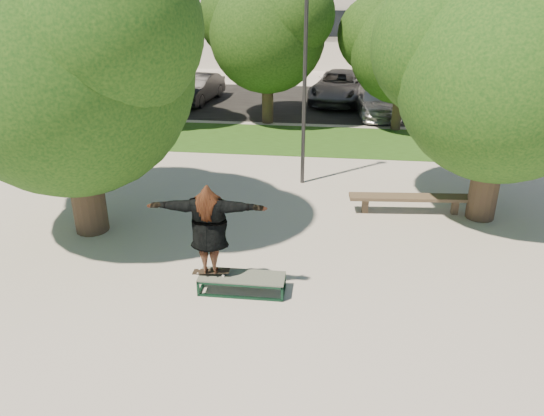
# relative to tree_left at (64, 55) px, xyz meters

# --- Properties ---
(ground) EXTENTS (120.00, 120.00, 0.00)m
(ground) POSITION_rel_tree_left_xyz_m (4.29, -1.09, -4.42)
(ground) COLOR #9D9890
(ground) RESTS_ON ground
(grass_strip) EXTENTS (30.00, 4.00, 0.02)m
(grass_strip) POSITION_rel_tree_left_xyz_m (5.29, 8.41, -4.41)
(grass_strip) COLOR #234313
(grass_strip) RESTS_ON ground
(asphalt_strip) EXTENTS (40.00, 8.00, 0.01)m
(asphalt_strip) POSITION_rel_tree_left_xyz_m (4.29, 14.91, -4.42)
(asphalt_strip) COLOR black
(asphalt_strip) RESTS_ON ground
(tree_left) EXTENTS (6.96, 5.95, 7.12)m
(tree_left) POSITION_rel_tree_left_xyz_m (0.00, 0.00, 0.00)
(tree_left) COLOR #38281E
(tree_left) RESTS_ON ground
(tree_right) EXTENTS (6.24, 5.33, 6.51)m
(tree_right) POSITION_rel_tree_left_xyz_m (10.21, 1.99, -0.33)
(tree_right) COLOR #38281E
(tree_right) RESTS_ON ground
(bg_tree_left) EXTENTS (5.28, 4.51, 5.77)m
(bg_tree_left) POSITION_rel_tree_left_xyz_m (-2.28, 9.98, -0.69)
(bg_tree_left) COLOR #38281E
(bg_tree_left) RESTS_ON ground
(bg_tree_mid) EXTENTS (5.76, 4.92, 6.24)m
(bg_tree_mid) POSITION_rel_tree_left_xyz_m (3.22, 10.98, -0.41)
(bg_tree_mid) COLOR #38281E
(bg_tree_mid) RESTS_ON ground
(bg_tree_right) EXTENTS (5.04, 4.31, 5.43)m
(bg_tree_right) POSITION_rel_tree_left_xyz_m (8.73, 10.47, -0.93)
(bg_tree_right) COLOR #38281E
(bg_tree_right) RESTS_ON ground
(lamppost) EXTENTS (0.25, 0.15, 6.11)m
(lamppost) POSITION_rel_tree_left_xyz_m (5.29, 3.91, -1.27)
(lamppost) COLOR #2D2D30
(lamppost) RESTS_ON ground
(grind_box) EXTENTS (1.80, 0.60, 0.38)m
(grind_box) POSITION_rel_tree_left_xyz_m (4.45, -2.47, -4.23)
(grind_box) COLOR #103121
(grind_box) RESTS_ON ground
(skater_rig) EXTENTS (2.42, 0.75, 2.03)m
(skater_rig) POSITION_rel_tree_left_xyz_m (3.80, -2.47, -2.99)
(skater_rig) COLOR white
(skater_rig) RESTS_ON grind_box
(bench) EXTENTS (3.40, 0.72, 0.52)m
(bench) POSITION_rel_tree_left_xyz_m (8.42, 1.96, -3.99)
(bench) COLOR brown
(bench) RESTS_ON ground
(car_silver_a) EXTENTS (2.22, 4.62, 1.52)m
(car_silver_a) POSITION_rel_tree_left_xyz_m (-1.82, 14.19, -3.66)
(car_silver_a) COLOR #B7B7BC
(car_silver_a) RESTS_ON asphalt_strip
(car_dark) EXTENTS (2.07, 4.33, 1.37)m
(car_dark) POSITION_rel_tree_left_xyz_m (-0.71, 14.36, -3.74)
(car_dark) COLOR black
(car_dark) RESTS_ON asphalt_strip
(car_grey) EXTENTS (3.38, 5.75, 1.50)m
(car_grey) POSITION_rel_tree_left_xyz_m (6.41, 15.41, -3.67)
(car_grey) COLOR #555459
(car_grey) RESTS_ON asphalt_strip
(car_silver_b) EXTENTS (2.32, 4.59, 1.28)m
(car_silver_b) POSITION_rel_tree_left_xyz_m (8.08, 12.86, -3.78)
(car_silver_b) COLOR #B3B3B8
(car_silver_b) RESTS_ON asphalt_strip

